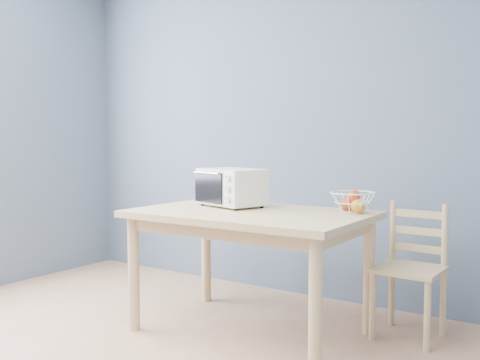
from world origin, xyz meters
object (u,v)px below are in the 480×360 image
Objects in this scene: toaster_oven at (230,187)px; dining_chair at (411,271)px; fruit_basket at (353,201)px; dining_table at (250,228)px.

dining_chair is (1.08, 0.35, -0.49)m from toaster_oven.
toaster_oven reaches higher than fruit_basket.
toaster_oven reaches higher than dining_table.
toaster_oven is 0.60× the size of dining_chair.
fruit_basket is at bearing -140.61° from dining_chair.
toaster_oven is 1.57× the size of fruit_basket.
dining_table is 0.64m from fruit_basket.
dining_table is at bearing -147.80° from dining_chair.
dining_table is 0.36m from toaster_oven.
toaster_oven reaches higher than dining_chair.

